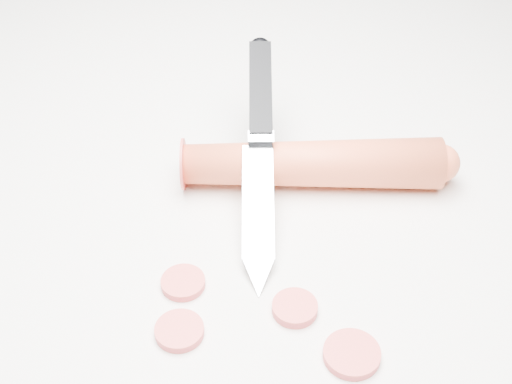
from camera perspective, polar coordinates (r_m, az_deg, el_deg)
The scene contains 7 objects.
ground at distance 0.51m, azimuth 1.16°, elevation -6.52°, with size 2.40×2.40×0.00m, color silver.
carrot at distance 0.57m, azimuth 4.50°, elevation 2.28°, with size 0.04×0.04×0.20m, color #E54E29.
carrot_slice_0 at distance 0.50m, azimuth -5.86°, elevation -7.23°, with size 0.03×0.03×0.01m, color #D33D38.
carrot_slice_2 at distance 0.49m, azimuth 3.12°, elevation -9.25°, with size 0.03×0.03×0.01m, color #D33D38.
carrot_slice_3 at distance 0.47m, azimuth 7.67°, elevation -12.73°, with size 0.04×0.04×0.01m, color #D33D38.
carrot_slice_4 at distance 0.48m, azimuth -6.15°, elevation -10.98°, with size 0.03×0.03×0.01m, color #D33D38.
kitchen_knife at distance 0.54m, azimuth 0.41°, elevation 3.25°, with size 0.14×0.20×0.08m, color silver, non-canonical shape.
Camera 1 is at (0.18, -0.29, 0.38)m, focal length 50.00 mm.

